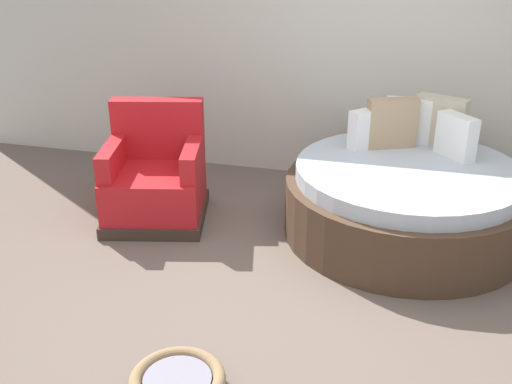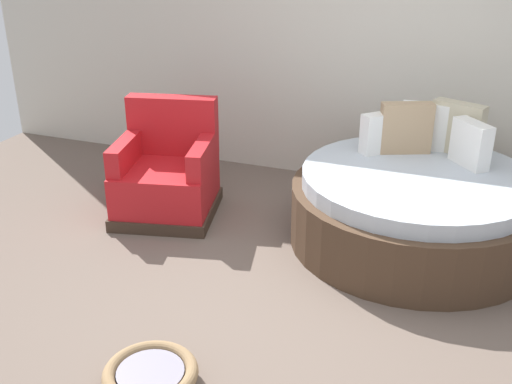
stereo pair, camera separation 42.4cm
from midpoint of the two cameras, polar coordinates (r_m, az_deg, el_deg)
name	(u,v)px [view 2 (the right image)]	position (r m, az deg, el deg)	size (l,w,h in m)	color
ground_plane	(286,310)	(4.01, 5.89, -10.99)	(8.00, 8.00, 0.02)	#66564C
back_wall	(371,40)	(5.65, 12.91, 13.67)	(8.00, 0.12, 2.63)	beige
round_daybed	(415,206)	(4.83, 17.11, -1.28)	(1.87, 1.87, 0.99)	#473323
red_armchair	(167,176)	(5.10, -5.96, 1.47)	(0.96, 0.96, 0.94)	#38281E
pet_basket	(151,377)	(3.38, -6.16, -16.95)	(0.51, 0.51, 0.13)	#8E704C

